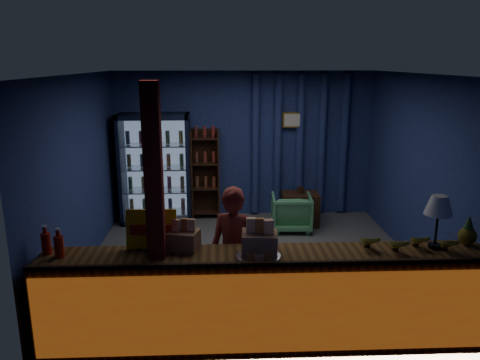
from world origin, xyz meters
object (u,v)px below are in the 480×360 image
at_px(shopkeeper, 233,255).
at_px(pastry_tray, 258,255).
at_px(green_chair, 291,212).
at_px(table_lamp, 439,207).

xyz_separation_m(shopkeeper, pastry_tray, (0.22, -0.53, 0.23)).
bearing_deg(pastry_tray, shopkeeper, 112.52).
xyz_separation_m(green_chair, table_lamp, (0.95, -3.13, 1.07)).
xyz_separation_m(pastry_tray, table_lamp, (1.78, 0.15, 0.40)).
relative_size(shopkeeper, green_chair, 2.23).
bearing_deg(shopkeeper, pastry_tray, -48.39).
bearing_deg(shopkeeper, green_chair, 88.13).
distance_m(shopkeeper, table_lamp, 2.13).
height_order(pastry_tray, table_lamp, table_lamp).
bearing_deg(green_chair, pastry_tray, 79.31).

